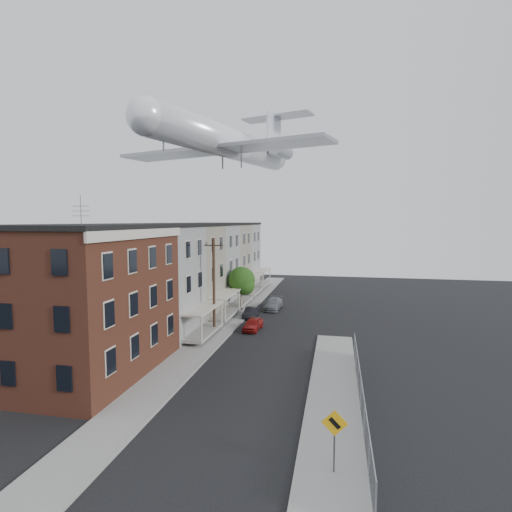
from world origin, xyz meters
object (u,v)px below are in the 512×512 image
Objects in this scene: warning_sign at (335,431)px; car_mid at (251,312)px; utility_pole at (214,284)px; car_far at (273,304)px; airplane at (230,143)px; street_tree at (242,282)px; car_near at (253,324)px.

warning_sign is 0.84× the size of car_mid.
utility_pole reaches higher than car_far.
airplane is at bearing 84.77° from utility_pole.
warning_sign is 0.54× the size of street_tree.
utility_pole is (-11.20, 19.03, 2.79)m from warning_sign.
utility_pole is 5.59m from car_near.
utility_pole is at bearing 120.48° from warning_sign.
warning_sign is 22.45m from car_near.
warning_sign reaches higher than car_near.
street_tree is 8.97m from car_near.
car_mid is (-1.29, 4.92, -0.05)m from car_near.
street_tree is at bearing 121.37° from car_mid.
airplane is at bearing -120.63° from car_mid.
utility_pole is 14.38m from airplane.
utility_pole is 2.00× the size of car_far.
car_near is at bearing -91.08° from car_far.
car_near is (-7.91, 20.97, -1.29)m from warning_sign.
utility_pole is at bearing -91.89° from street_tree.
warning_sign is at bearing -74.32° from car_far.
utility_pole reaches higher than street_tree.
car_mid is (2.00, 6.87, -4.13)m from utility_pole.
utility_pole reaches higher than car_mid.
utility_pole reaches higher than car_near.
car_mid is 0.13× the size of airplane.
car_mid is at bearing 109.23° from car_near.
car_near is 5.09m from car_mid.
street_tree is at bearing 110.58° from warning_sign.
warning_sign reaches higher than car_far.
airplane is at bearing 143.67° from car_near.
street_tree is at bearing 114.91° from car_near.
car_far reaches higher than car_mid.
warning_sign is at bearing -67.80° from car_mid.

